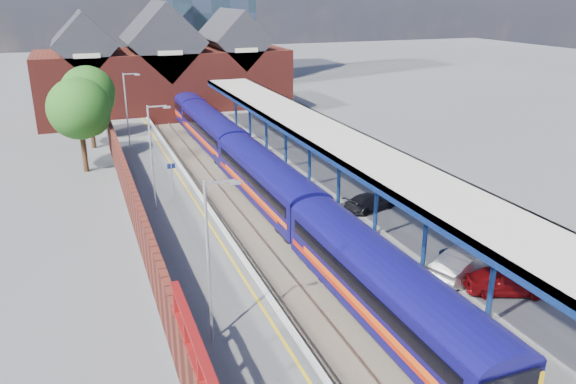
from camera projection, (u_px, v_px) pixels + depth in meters
name	position (u px, v px, depth m)	size (l,w,h in m)	color
ground	(222.00, 178.00, 46.96)	(240.00, 240.00, 0.00)	#5B5B5E
ballast_bed	(258.00, 220.00, 38.14)	(6.00, 76.00, 0.06)	#473D33
rails	(258.00, 219.00, 38.11)	(4.51, 76.00, 0.14)	slate
left_platform	(177.00, 225.00, 36.15)	(5.00, 76.00, 1.00)	#565659
right_platform	(338.00, 203.00, 39.99)	(6.00, 76.00, 1.00)	#565659
coping_left	(212.00, 213.00, 36.75)	(0.30, 76.00, 0.05)	silver
coping_right	(301.00, 201.00, 38.86)	(0.30, 76.00, 0.05)	silver
yellow_line	(203.00, 214.00, 36.56)	(0.14, 76.00, 0.01)	yellow
train	(236.00, 150.00, 47.31)	(2.96, 65.92, 3.45)	#0F0C56
canopy	(322.00, 133.00, 39.94)	(4.50, 52.00, 4.48)	navy
lamp_post_b	(211.00, 253.00, 22.02)	(1.48, 0.18, 7.00)	#A5A8AA
lamp_post_c	(153.00, 152.00, 36.11)	(1.48, 0.18, 7.00)	#A5A8AA
lamp_post_d	(128.00, 107.00, 50.21)	(1.48, 0.18, 7.00)	#A5A8AA
platform_sign	(172.00, 174.00, 39.10)	(0.55, 0.08, 2.50)	#A5A8AA
brick_wall	(147.00, 243.00, 28.93)	(0.35, 50.00, 3.86)	maroon
station_building	(164.00, 71.00, 69.80)	(30.00, 12.12, 13.78)	maroon
tree_near	(81.00, 110.00, 46.91)	(5.20, 5.20, 8.10)	#382314
tree_far	(90.00, 94.00, 54.29)	(5.20, 5.20, 8.10)	#382314
parked_car_red	(505.00, 281.00, 26.82)	(1.54, 3.82, 1.30)	maroon
parked_car_silver	(467.00, 263.00, 28.35)	(1.56, 4.47, 1.47)	#A3A3A8
parked_car_dark	(370.00, 202.00, 37.23)	(1.57, 3.87, 1.12)	black
parked_car_blue	(479.00, 259.00, 29.21)	(1.83, 3.96, 1.10)	navy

